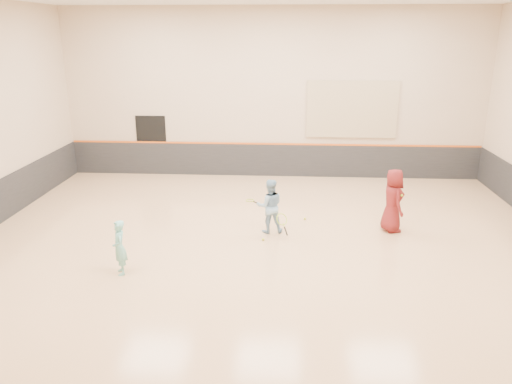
# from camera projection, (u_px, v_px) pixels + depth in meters

# --- Properties ---
(room) EXTENTS (15.04, 12.04, 6.22)m
(room) POSITION_uv_depth(u_px,v_px,m) (265.00, 210.00, 12.68)
(room) COLOR tan
(room) RESTS_ON ground
(wainscot_back) EXTENTS (14.90, 0.04, 1.20)m
(wainscot_back) POSITION_uv_depth(u_px,v_px,m) (273.00, 160.00, 18.41)
(wainscot_back) COLOR #232326
(wainscot_back) RESTS_ON floor
(accent_stripe) EXTENTS (14.90, 0.03, 0.06)m
(accent_stripe) POSITION_uv_depth(u_px,v_px,m) (273.00, 144.00, 18.21)
(accent_stripe) COLOR #D85914
(accent_stripe) RESTS_ON wall_back
(acoustic_panel) EXTENTS (3.20, 0.08, 2.00)m
(acoustic_panel) POSITION_uv_depth(u_px,v_px,m) (352.00, 110.00, 17.64)
(acoustic_panel) COLOR tan
(acoustic_panel) RESTS_ON wall_back
(doorway) EXTENTS (1.10, 0.05, 2.20)m
(doorway) POSITION_uv_depth(u_px,v_px,m) (152.00, 145.00, 18.54)
(doorway) COLOR black
(doorway) RESTS_ON floor
(girl) EXTENTS (0.46, 0.54, 1.24)m
(girl) POSITION_uv_depth(u_px,v_px,m) (120.00, 248.00, 10.91)
(girl) COLOR #70C2B7
(girl) RESTS_ON floor
(instructor) EXTENTS (0.79, 0.66, 1.46)m
(instructor) POSITION_uv_depth(u_px,v_px,m) (270.00, 206.00, 13.18)
(instructor) COLOR #83ABCA
(instructor) RESTS_ON floor
(young_man) EXTENTS (0.71, 0.93, 1.71)m
(young_man) POSITION_uv_depth(u_px,v_px,m) (393.00, 200.00, 13.23)
(young_man) COLOR maroon
(young_man) RESTS_ON floor
(held_racket) EXTENTS (0.42, 0.42, 0.64)m
(held_racket) POSITION_uv_depth(u_px,v_px,m) (282.00, 219.00, 12.99)
(held_racket) COLOR #AFD72F
(held_racket) RESTS_ON instructor
(spare_racket) EXTENTS (0.60, 0.60, 0.03)m
(spare_racket) POSITION_uv_depth(u_px,v_px,m) (250.00, 200.00, 15.84)
(spare_racket) COLOR #A8C82C
(spare_racket) RESTS_ON floor
(ball_under_racket) EXTENTS (0.07, 0.07, 0.07)m
(ball_under_racket) POSITION_uv_depth(u_px,v_px,m) (263.00, 239.00, 12.82)
(ball_under_racket) COLOR gold
(ball_under_racket) RESTS_ON floor
(ball_in_hand) EXTENTS (0.07, 0.07, 0.07)m
(ball_in_hand) POSITION_uv_depth(u_px,v_px,m) (402.00, 195.00, 12.99)
(ball_in_hand) COLOR #C5E635
(ball_in_hand) RESTS_ON young_man
(ball_beside_spare) EXTENTS (0.07, 0.07, 0.07)m
(ball_beside_spare) POSITION_uv_depth(u_px,v_px,m) (305.00, 219.00, 14.24)
(ball_beside_spare) COLOR yellow
(ball_beside_spare) RESTS_ON floor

